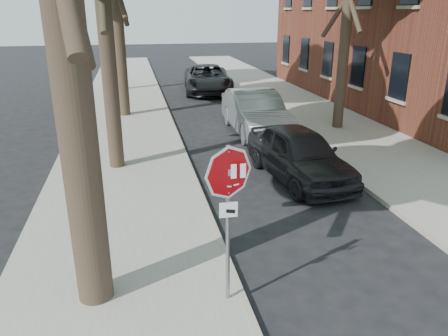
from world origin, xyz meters
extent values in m
plane|color=black|center=(0.00, 0.00, 0.00)|extent=(120.00, 120.00, 0.00)
cube|color=gray|center=(-2.50, 12.00, 0.06)|extent=(4.00, 55.00, 0.12)
cube|color=gray|center=(6.00, 12.00, 0.06)|extent=(4.00, 55.00, 0.12)
cube|color=#9E9384|center=(-0.45, 12.00, 0.07)|extent=(0.12, 55.00, 0.13)
cube|color=#9E9384|center=(3.95, 12.00, 0.07)|extent=(0.12, 55.00, 0.13)
cylinder|color=gray|center=(-0.70, 0.00, 1.42)|extent=(0.06, 0.06, 2.60)
cube|color=#99999E|center=(-0.70, -0.03, 2.32)|extent=(0.05, 0.06, 0.10)
cylinder|color=#99999E|center=(-0.70, -0.03, 2.32)|extent=(0.76, 0.32, 0.82)
cylinder|color=white|center=(-0.70, -0.05, 2.32)|extent=(0.76, 0.32, 0.82)
cylinder|color=#B4060C|center=(-0.70, -0.05, 2.32)|extent=(0.68, 0.29, 0.74)
cube|color=white|center=(-0.91, -0.06, 2.34)|extent=(0.08, 0.00, 0.22)
cube|color=white|center=(-0.77, -0.06, 2.34)|extent=(0.08, 0.00, 0.22)
cube|color=white|center=(-0.63, -0.06, 2.34)|extent=(0.08, 0.00, 0.22)
cube|color=white|center=(-0.49, -0.06, 2.34)|extent=(0.08, 0.00, 0.22)
cube|color=silver|center=(-0.81, -0.07, 2.13)|extent=(0.08, 0.00, 0.03)
cube|color=silver|center=(-0.70, -0.07, 2.11)|extent=(0.08, 0.00, 0.03)
cube|color=silver|center=(-0.59, -0.07, 2.13)|extent=(0.08, 0.00, 0.03)
cube|color=white|center=(-0.70, -0.04, 1.72)|extent=(0.28, 0.02, 0.24)
cube|color=black|center=(-0.67, -0.05, 1.70)|extent=(0.15, 0.00, 0.08)
cylinder|color=black|center=(-2.70, 21.00, 4.62)|extent=(0.40, 0.40, 9.00)
cylinder|color=black|center=(6.00, 10.00, 4.62)|extent=(0.40, 0.40, 9.00)
imported|color=black|center=(2.48, 5.16, 0.74)|extent=(2.26, 4.53, 1.48)
imported|color=gray|center=(2.60, 10.13, 0.82)|extent=(1.77, 5.01, 1.65)
imported|color=black|center=(2.33, 19.52, 0.79)|extent=(3.17, 5.89, 1.57)
camera|label=1|loc=(-1.98, -5.85, 4.54)|focal=35.00mm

